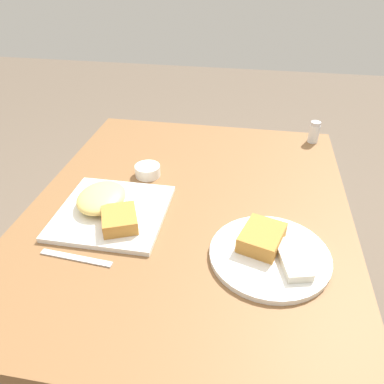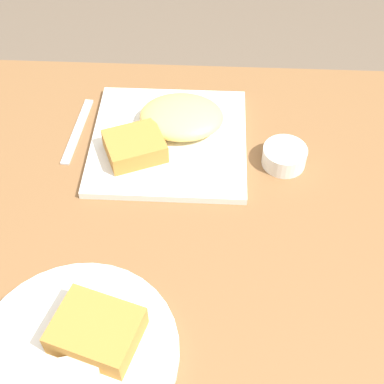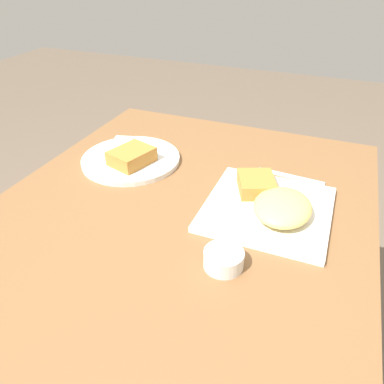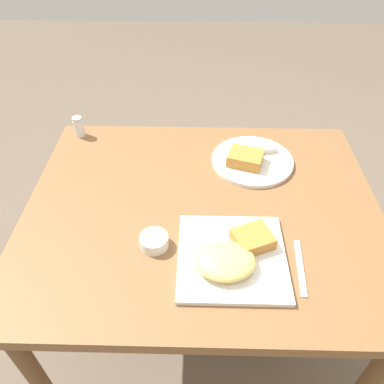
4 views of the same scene
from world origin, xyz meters
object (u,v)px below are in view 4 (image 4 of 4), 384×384
Objects in this scene: plate_square_near at (232,256)px; butter_knife at (300,267)px; sauce_ramekin at (154,241)px; salt_shaker at (79,128)px; plate_oval_far at (251,159)px.

plate_square_near reaches higher than butter_knife.
sauce_ramekin reaches higher than butter_knife.
salt_shaker reaches higher than plate_square_near.
plate_oval_far is 0.65m from salt_shaker.
plate_oval_far reaches higher than butter_knife.
plate_square_near is 0.79m from salt_shaker.
salt_shaker reaches higher than plate_oval_far.
sauce_ramekin is at bearing 84.86° from butter_knife.
plate_square_near is 3.63× the size of sauce_ramekin.
plate_oval_far is 3.62× the size of salt_shaker.
butter_knife is (0.39, -0.07, -0.02)m from sauce_ramekin.
sauce_ramekin is 0.44× the size of butter_knife.
salt_shaker is 0.43× the size of butter_knife.
salt_shaker is at bearing 166.39° from plate_oval_far.
plate_square_near is 1.01× the size of plate_oval_far.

